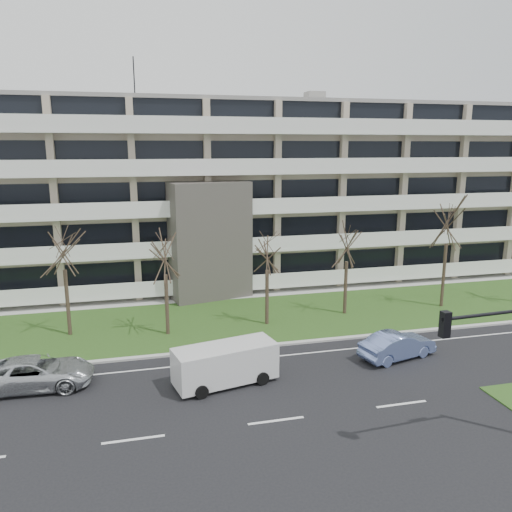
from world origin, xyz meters
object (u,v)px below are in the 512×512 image
object	(u,v)px
traffic_signal	(511,354)
silver_pickup	(35,373)
white_van	(227,361)
blue_sedan	(397,345)

from	to	relation	value
traffic_signal	silver_pickup	bearing A→B (deg)	149.71
silver_pickup	white_van	distance (m)	9.36
white_van	silver_pickup	bearing A→B (deg)	156.94
white_van	blue_sedan	bearing A→B (deg)	-7.87
silver_pickup	white_van	bearing A→B (deg)	-98.35
silver_pickup	blue_sedan	xyz separation A→B (m)	(19.00, -1.01, -0.02)
blue_sedan	silver_pickup	bearing A→B (deg)	72.44
silver_pickup	traffic_signal	size ratio (longest dim) A/B	0.92
white_van	traffic_signal	bearing A→B (deg)	-51.27
blue_sedan	traffic_signal	distance (m)	9.11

